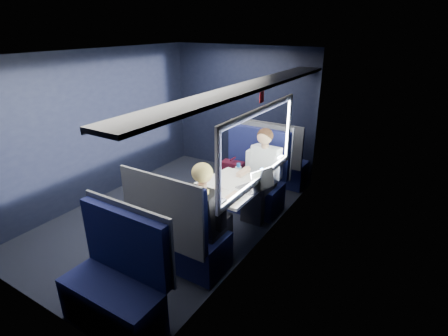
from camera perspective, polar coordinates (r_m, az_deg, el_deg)
The scene contains 13 objects.
ground at distance 5.29m, azimuth -8.41°, elevation -7.62°, with size 2.80×4.20×0.01m, color black.
room_shell at distance 4.71m, azimuth -9.21°, elevation 8.08°, with size 3.00×4.40×2.40m.
table at distance 4.44m, azimuth 1.46°, elevation -3.76°, with size 0.62×1.00×0.74m.
seat_bay_near at distance 5.32m, azimuth 4.34°, elevation -2.05°, with size 1.04×0.62×1.26m.
seat_bay_far at distance 4.03m, azimuth -7.27°, elevation -11.01°, with size 1.04×0.62×1.26m.
seat_row_front at distance 6.10m, azimuth 8.47°, elevation 0.92°, with size 1.04×0.51×1.16m.
seat_row_back at distance 3.52m, azimuth -17.06°, elevation -17.80°, with size 1.04×0.51×1.16m.
man at distance 4.96m, azimuth 6.21°, elevation -0.30°, with size 0.53×0.56×1.32m.
woman at distance 3.85m, azimuth -3.00°, elevation -7.10°, with size 0.53×0.56×1.32m.
papers at distance 4.48m, azimuth 0.18°, elevation -2.36°, with size 0.58×0.84×0.01m, color white.
laptop at distance 4.30m, azimuth 5.50°, elevation -2.56°, with size 0.38×0.43×0.27m.
bottle_small at distance 4.40m, azimuth 6.12°, elevation -1.60°, with size 0.07×0.07×0.23m.
cup at distance 4.53m, azimuth 6.21°, elevation -1.66°, with size 0.07×0.07×0.09m, color white.
Camera 1 is at (3.02, -3.45, 2.63)m, focal length 28.00 mm.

